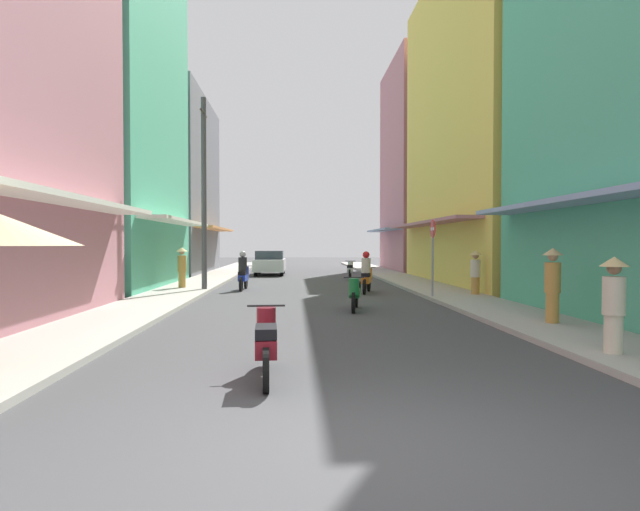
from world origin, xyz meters
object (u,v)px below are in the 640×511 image
at_px(parked_car, 270,263).
at_px(motorbike_maroon, 266,342).
at_px(pedestrian_far, 182,266).
at_px(pedestrian_foreground, 475,271).
at_px(motorbike_orange, 367,274).
at_px(motorbike_green, 355,292).
at_px(pedestrian_crossing, 614,302).
at_px(motorbike_blue, 243,273).
at_px(pedestrian_midway, 553,283).
at_px(utility_pole, 204,193).
at_px(street_sign_no_entry, 433,248).
at_px(motorbike_white, 350,270).

bearing_deg(parked_car, motorbike_maroon, -87.51).
height_order(motorbike_maroon, pedestrian_far, pedestrian_far).
bearing_deg(pedestrian_foreground, motorbike_orange, 152.60).
bearing_deg(pedestrian_foreground, motorbike_green, -144.93).
bearing_deg(motorbike_orange, pedestrian_crossing, -78.39).
height_order(motorbike_maroon, motorbike_orange, motorbike_orange).
relative_size(motorbike_blue, pedestrian_far, 1.06).
distance_m(parked_car, pedestrian_midway, 21.10).
relative_size(motorbike_orange, motorbike_green, 0.98).
bearing_deg(pedestrian_far, utility_pole, -34.81).
height_order(motorbike_green, pedestrian_far, pedestrian_far).
distance_m(motorbike_green, pedestrian_midway, 5.14).
bearing_deg(pedestrian_midway, motorbike_orange, 109.60).
height_order(motorbike_green, pedestrian_crossing, pedestrian_crossing).
height_order(utility_pole, street_sign_no_entry, utility_pole).
bearing_deg(motorbike_green, pedestrian_crossing, -61.89).
xyz_separation_m(motorbike_orange, utility_pole, (-6.19, 0.75, 3.10)).
xyz_separation_m(motorbike_white, parked_car, (-4.34, 4.29, 0.24)).
distance_m(pedestrian_crossing, pedestrian_far, 15.95).
bearing_deg(motorbike_white, pedestrian_crossing, -83.44).
xyz_separation_m(motorbike_white, pedestrian_midway, (2.75, -15.58, 0.49)).
height_order(motorbike_white, motorbike_orange, motorbike_orange).
distance_m(motorbike_orange, parked_car, 12.35).
height_order(motorbike_maroon, pedestrian_midway, pedestrian_midway).
relative_size(motorbike_white, motorbike_blue, 0.99).
xyz_separation_m(motorbike_blue, utility_pole, (-1.43, -0.71, 3.10)).
distance_m(motorbike_blue, pedestrian_crossing, 14.65).
bearing_deg(utility_pole, pedestrian_crossing, -54.86).
bearing_deg(motorbike_maroon, pedestrian_foreground, 57.30).
relative_size(motorbike_green, parked_car, 0.44).
bearing_deg(pedestrian_midway, pedestrian_far, 136.24).
xyz_separation_m(pedestrian_foreground, utility_pole, (-9.71, 2.58, 2.89)).
bearing_deg(pedestrian_foreground, motorbike_maroon, -122.70).
bearing_deg(pedestrian_far, pedestrian_midway, -43.76).
distance_m(motorbike_orange, pedestrian_midway, 8.76).
bearing_deg(utility_pole, motorbike_green, -48.35).
bearing_deg(pedestrian_foreground, pedestrian_midway, -95.19).
height_order(parked_car, street_sign_no_entry, street_sign_no_entry).
bearing_deg(pedestrian_far, parked_car, 73.45).
height_order(motorbike_green, utility_pole, utility_pole).
bearing_deg(motorbike_maroon, utility_pole, 103.33).
height_order(motorbike_white, motorbike_maroon, same).
bearing_deg(motorbike_white, motorbike_green, -95.68).
xyz_separation_m(motorbike_blue, motorbike_green, (3.72, -6.49, -0.20)).
height_order(motorbike_blue, motorbike_green, motorbike_blue).
relative_size(motorbike_orange, pedestrian_crossing, 1.07).
relative_size(motorbike_maroon, pedestrian_foreground, 1.11).
bearing_deg(utility_pole, pedestrian_midway, -44.61).
xyz_separation_m(motorbike_white, motorbike_orange, (-0.18, -7.34, 0.20)).
bearing_deg(motorbike_white, street_sign_no_entry, -80.33).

